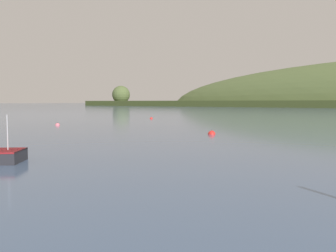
{
  "coord_description": "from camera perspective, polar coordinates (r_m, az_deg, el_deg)",
  "views": [
    {
      "loc": [
        12.93,
        11.31,
        3.43
      ],
      "look_at": [
        -3.65,
        35.37,
        1.43
      ],
      "focal_mm": 38.12,
      "sensor_mm": 36.0,
      "label": 1
    }
  ],
  "objects": [
    {
      "name": "mooring_buoy_foreground",
      "position": [
        37.79,
        7.0,
        -1.33
      ],
      "size": [
        0.79,
        0.79,
        0.87
      ],
      "color": "red",
      "rests_on": "ground"
    },
    {
      "name": "mooring_buoy_midchannel",
      "position": [
        54.16,
        -17.25,
        0.11
      ],
      "size": [
        0.67,
        0.67,
        0.75
      ],
      "color": "#E06675",
      "rests_on": "ground"
    },
    {
      "name": "mooring_buoy_off_fishing_boat",
      "position": [
        71.91,
        -2.69,
        1.18
      ],
      "size": [
        0.59,
        0.59,
        0.67
      ],
      "color": "red",
      "rests_on": "ground"
    }
  ]
}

